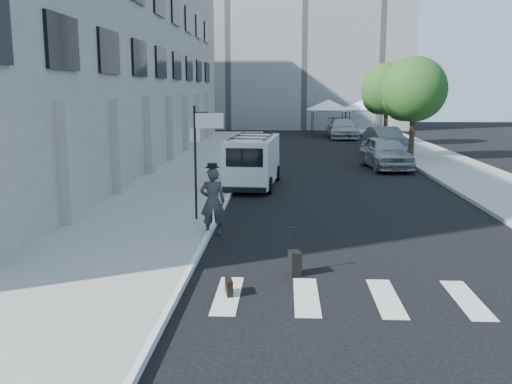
# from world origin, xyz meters

# --- Properties ---
(ground) EXTENTS (120.00, 120.00, 0.00)m
(ground) POSITION_xyz_m (0.00, 0.00, 0.00)
(ground) COLOR black
(ground) RESTS_ON ground
(sidewalk_left) EXTENTS (4.50, 48.00, 0.15)m
(sidewalk_left) POSITION_xyz_m (-4.25, 16.00, 0.07)
(sidewalk_left) COLOR gray
(sidewalk_left) RESTS_ON ground
(sidewalk_right) EXTENTS (4.00, 56.00, 0.15)m
(sidewalk_right) POSITION_xyz_m (9.00, 20.00, 0.07)
(sidewalk_right) COLOR gray
(sidewalk_right) RESTS_ON ground
(building_left) EXTENTS (10.00, 44.00, 12.00)m
(building_left) POSITION_xyz_m (-11.50, 18.00, 6.00)
(building_left) COLOR gray
(building_left) RESTS_ON ground
(building_far) EXTENTS (22.00, 12.00, 25.00)m
(building_far) POSITION_xyz_m (2.00, 50.00, 12.50)
(building_far) COLOR slate
(building_far) RESTS_ON ground
(sign_pole) EXTENTS (1.03, 0.07, 3.50)m
(sign_pole) POSITION_xyz_m (-2.36, 3.20, 2.65)
(sign_pole) COLOR black
(sign_pole) RESTS_ON sidewalk_left
(tree_near) EXTENTS (3.80, 3.83, 6.03)m
(tree_near) POSITION_xyz_m (7.50, 20.15, 3.97)
(tree_near) COLOR black
(tree_near) RESTS_ON ground
(tree_far) EXTENTS (3.80, 3.83, 6.03)m
(tree_far) POSITION_xyz_m (7.50, 29.15, 3.97)
(tree_far) COLOR black
(tree_far) RESTS_ON ground
(tent_left) EXTENTS (4.00, 4.00, 3.20)m
(tent_left) POSITION_xyz_m (4.00, 38.00, 2.71)
(tent_left) COLOR black
(tent_left) RESTS_ON ground
(tent_right) EXTENTS (4.00, 4.00, 3.20)m
(tent_right) POSITION_xyz_m (7.20, 38.50, 2.71)
(tent_right) COLOR black
(tent_right) RESTS_ON ground
(businessman) EXTENTS (0.77, 0.55, 1.97)m
(businessman) POSITION_xyz_m (-1.90, 1.79, 0.98)
(businessman) COLOR #303032
(businessman) RESTS_ON ground
(briefcase) EXTENTS (0.21, 0.46, 0.34)m
(briefcase) POSITION_xyz_m (-0.98, -2.96, 0.17)
(briefcase) COLOR black
(briefcase) RESTS_ON ground
(suitcase) EXTENTS (0.32, 0.42, 1.05)m
(suitcase) POSITION_xyz_m (0.38, -1.61, 0.28)
(suitcase) COLOR black
(suitcase) RESTS_ON ground
(cargo_van) EXTENTS (2.29, 5.65, 2.10)m
(cargo_van) POSITION_xyz_m (-1.21, 10.36, 1.10)
(cargo_van) COLOR silver
(cargo_van) RESTS_ON ground
(parked_car_a) EXTENTS (2.47, 5.21, 1.72)m
(parked_car_a) POSITION_xyz_m (5.44, 16.10, 0.86)
(parked_car_a) COLOR #93969A
(parked_car_a) RESTS_ON ground
(parked_car_b) EXTENTS (2.42, 5.22, 1.66)m
(parked_car_b) POSITION_xyz_m (6.80, 24.24, 0.83)
(parked_car_b) COLOR #5B5C62
(parked_car_b) RESTS_ON ground
(parked_car_c) EXTENTS (2.36, 5.77, 1.67)m
(parked_car_c) POSITION_xyz_m (5.00, 34.75, 0.84)
(parked_car_c) COLOR #9FA3A7
(parked_car_c) RESTS_ON ground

